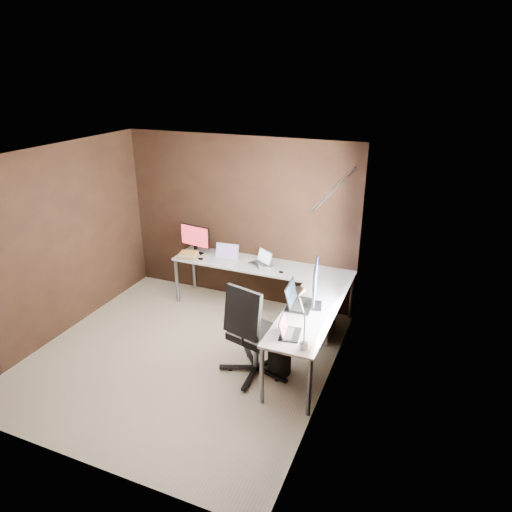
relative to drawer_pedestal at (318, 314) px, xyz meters
The scene contains 15 objects.
room 1.82m from the drawer_pedestal, 135.13° to the right, with size 3.60×3.60×2.50m.
desk 0.71m from the drawer_pedestal, 169.36° to the right, with size 2.65×2.25×0.73m.
drawer_pedestal is the anchor object (origin of this frame).
monitor_left 2.19m from the drawer_pedestal, 169.74° to the left, with size 0.52×0.18×0.45m.
monitor_right 0.92m from the drawer_pedestal, 82.11° to the right, with size 0.21×0.64×0.53m.
laptop_white 1.60m from the drawer_pedestal, 168.82° to the left, with size 0.37×0.28×0.24m.
laptop_silver 1.12m from the drawer_pedestal, 159.64° to the left, with size 0.39×0.36×0.21m.
laptop_black_big 0.79m from the drawer_pedestal, 100.99° to the right, with size 0.33×0.44×0.28m.
laptop_black_small 1.36m from the drawer_pedestal, 90.56° to the right, with size 0.25×0.33×0.20m.
book_stack 2.12m from the drawer_pedestal, behind, with size 0.31×0.27×0.09m.
mouse_left 1.91m from the drawer_pedestal, behind, with size 0.09×0.06×0.04m, color black.
mouse_corner 0.77m from the drawer_pedestal, 162.83° to the left, with size 0.08×0.05×0.03m, color black.
desk_lamp 1.63m from the drawer_pedestal, 83.59° to the right, with size 0.20×0.23×0.64m.
office_chair 1.21m from the drawer_pedestal, 112.88° to the right, with size 0.66×0.69×1.18m.
wastebasket 1.01m from the drawer_pedestal, 101.07° to the right, with size 0.28×0.28×0.32m, color black.
Camera 1 is at (2.69, -4.11, 3.38)m, focal length 32.00 mm.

